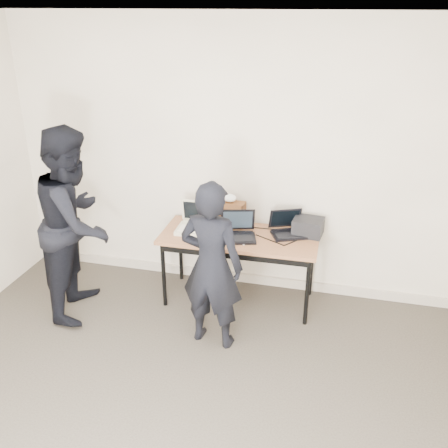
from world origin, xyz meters
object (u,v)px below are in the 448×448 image
(laptop_beige, at_px, (195,225))
(laptop_right, at_px, (287,229))
(person_typist, at_px, (212,266))
(person_observer, at_px, (76,223))
(desk, at_px, (239,241))
(laptop_center, at_px, (238,231))
(equipment_box, at_px, (308,227))
(leather_satchel, at_px, (227,213))

(laptop_beige, distance_m, laptop_right, 0.89)
(person_typist, xyz_separation_m, person_observer, (-1.36, 0.22, 0.15))
(laptop_beige, relative_size, person_observer, 0.19)
(desk, height_order, person_observer, person_observer)
(laptop_center, bearing_deg, person_observer, -178.32)
(laptop_right, bearing_deg, person_observer, 174.60)
(laptop_right, relative_size, person_observer, 0.22)
(laptop_center, xyz_separation_m, equipment_box, (0.64, 0.22, 0.02))
(equipment_box, bearing_deg, person_observer, -162.45)
(desk, distance_m, laptop_right, 0.48)
(person_typist, bearing_deg, laptop_beige, -56.11)
(leather_satchel, height_order, person_observer, person_observer)
(equipment_box, height_order, person_observer, person_observer)
(laptop_right, xyz_separation_m, leather_satchel, (-0.62, 0.07, 0.08))
(desk, xyz_separation_m, laptop_beige, (-0.45, 0.03, 0.11))
(person_observer, bearing_deg, equipment_box, -82.46)
(desk, xyz_separation_m, leather_satchel, (-0.18, 0.23, 0.19))
(desk, distance_m, person_observer, 1.53)
(laptop_center, bearing_deg, desk, 61.15)
(laptop_beige, bearing_deg, leather_satchel, 34.29)
(person_typist, distance_m, person_observer, 1.38)
(desk, xyz_separation_m, laptop_center, (-0.01, -0.02, 0.12))
(leather_satchel, relative_size, person_observer, 0.21)
(laptop_beige, relative_size, equipment_box, 1.25)
(laptop_beige, xyz_separation_m, laptop_center, (0.44, -0.05, 0.00))
(desk, bearing_deg, leather_satchel, 127.72)
(laptop_right, distance_m, person_typist, 0.99)
(laptop_right, height_order, equipment_box, laptop_right)
(desk, height_order, laptop_beige, laptop_beige)
(laptop_right, distance_m, leather_satchel, 0.63)
(desk, bearing_deg, laptop_right, 19.03)
(desk, height_order, person_typist, person_typist)
(equipment_box, distance_m, person_observer, 2.18)
(laptop_beige, xyz_separation_m, equipment_box, (1.08, 0.16, 0.03))
(desk, relative_size, equipment_box, 5.45)
(laptop_right, distance_m, equipment_box, 0.20)
(leather_satchel, relative_size, equipment_box, 1.35)
(desk, bearing_deg, person_typist, -97.70)
(person_observer, bearing_deg, leather_satchel, -71.31)
(laptop_right, bearing_deg, laptop_center, 178.43)
(leather_satchel, bearing_deg, laptop_right, -1.72)
(leather_satchel, bearing_deg, person_typist, -79.18)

